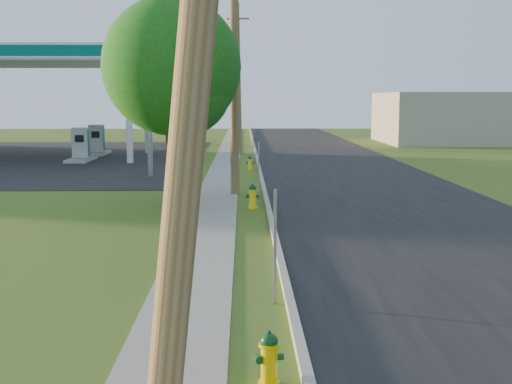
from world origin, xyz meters
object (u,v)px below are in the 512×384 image
at_px(utility_pole_mid, 234,58).
at_px(utility_pole_far, 238,78).
at_px(hydrant_mid, 253,197).
at_px(tree_verge, 175,72).
at_px(fuel_pump_se, 97,144).
at_px(fuel_pump_ne, 81,148).
at_px(hydrant_far, 250,163).
at_px(tree_lot, 167,80).
at_px(price_pylon, 148,55).
at_px(hydrant_near, 269,359).

relative_size(utility_pole_mid, utility_pole_far, 1.03).
bearing_deg(hydrant_mid, utility_pole_mid, 100.85).
bearing_deg(tree_verge, utility_pole_mid, 52.47).
xyz_separation_m(utility_pole_mid, fuel_pump_se, (-8.90, 17.00, -4.23)).
xyz_separation_m(fuel_pump_ne, tree_verge, (7.01, -15.46, 3.65)).
height_order(tree_verge, hydrant_far, tree_verge).
xyz_separation_m(fuel_pump_ne, tree_lot, (3.41, 13.12, 4.24)).
height_order(tree_lot, hydrant_far, tree_lot).
distance_m(fuel_pump_ne, price_pylon, 10.17).
height_order(fuel_pump_se, hydrant_mid, fuel_pump_se).
xyz_separation_m(fuel_pump_ne, hydrant_far, (9.54, -4.72, -0.37)).
distance_m(utility_pole_mid, utility_pole_far, 18.00).
relative_size(fuel_pump_ne, price_pylon, 0.47).
distance_m(utility_pole_mid, price_pylon, 6.76).
bearing_deg(tree_lot, hydrant_near, -81.74).
xyz_separation_m(utility_pole_far, hydrant_mid, (0.61, -21.17, -4.40)).
distance_m(tree_verge, tree_lot, 28.81).
height_order(tree_lot, hydrant_mid, tree_lot).
bearing_deg(fuel_pump_se, utility_pole_mid, -62.37).
height_order(utility_pole_far, hydrant_far, utility_pole_far).
bearing_deg(tree_lot, hydrant_mid, -78.24).
distance_m(fuel_pump_se, tree_lot, 10.62).
height_order(fuel_pump_ne, fuel_pump_se, same).
xyz_separation_m(utility_pole_far, hydrant_near, (0.62, -33.99, -4.46)).
distance_m(fuel_pump_ne, hydrant_far, 10.65).
distance_m(fuel_pump_ne, hydrant_near, 30.52).
bearing_deg(hydrant_near, hydrant_far, 89.95).
height_order(utility_pole_far, fuel_pump_ne, utility_pole_far).
height_order(price_pylon, hydrant_mid, price_pylon).
xyz_separation_m(tree_lot, hydrant_mid, (6.10, -29.29, -4.56)).
xyz_separation_m(price_pylon, hydrant_far, (4.54, 2.78, -5.08)).
xyz_separation_m(tree_verge, tree_lot, (-3.60, 28.58, 0.59)).
relative_size(utility_pole_far, hydrant_far, 13.29).
bearing_deg(tree_verge, fuel_pump_se, 109.81).
bearing_deg(tree_verge, hydrant_mid, -15.94).
height_order(hydrant_near, hydrant_far, hydrant_far).
distance_m(fuel_pump_se, price_pylon, 13.40).
xyz_separation_m(utility_pole_far, price_pylon, (-3.90, -12.50, 0.63)).
relative_size(utility_pole_far, hydrant_mid, 11.49).
distance_m(utility_pole_mid, tree_verge, 3.16).
height_order(fuel_pump_ne, tree_lot, tree_lot).
xyz_separation_m(fuel_pump_ne, hydrant_mid, (9.51, -16.17, -0.32)).
relative_size(utility_pole_far, tree_verge, 1.40).
xyz_separation_m(tree_lot, hydrant_far, (6.14, -17.84, -4.61)).
distance_m(utility_pole_far, tree_lot, 9.80).
xyz_separation_m(utility_pole_far, fuel_pump_ne, (-8.90, -5.00, -4.08)).
xyz_separation_m(utility_pole_mid, hydrant_far, (0.64, 8.28, -4.60)).
bearing_deg(tree_verge, price_pylon, 104.17).
bearing_deg(tree_lot, hydrant_far, -71.02).
relative_size(price_pylon, tree_verge, 1.01).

